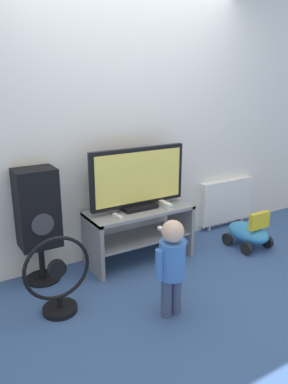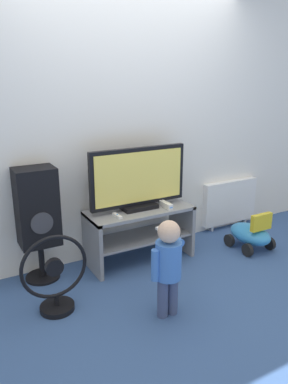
# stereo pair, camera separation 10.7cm
# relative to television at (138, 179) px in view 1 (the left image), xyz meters

# --- Properties ---
(ground_plane) EXTENTS (16.00, 16.00, 0.00)m
(ground_plane) POSITION_rel_television_xyz_m (0.00, -0.23, -0.81)
(ground_plane) COLOR #38568C
(wall_back) EXTENTS (10.00, 0.06, 2.60)m
(wall_back) POSITION_rel_television_xyz_m (0.00, 0.27, 0.49)
(wall_back) COLOR silver
(wall_back) RESTS_ON ground_plane
(tv_stand) EXTENTS (1.01, 0.42, 0.52)m
(tv_stand) POSITION_rel_television_xyz_m (0.00, -0.02, -0.47)
(tv_stand) COLOR gray
(tv_stand) RESTS_ON ground_plane
(television) EXTENTS (0.96, 0.20, 0.58)m
(television) POSITION_rel_television_xyz_m (0.00, 0.00, 0.00)
(television) COLOR black
(television) RESTS_ON tv_stand
(game_console) EXTENTS (0.05, 0.20, 0.05)m
(game_console) POSITION_rel_television_xyz_m (0.24, -0.10, -0.26)
(game_console) COLOR white
(game_console) RESTS_ON tv_stand
(remote_primary) EXTENTS (0.04, 0.13, 0.03)m
(remote_primary) POSITION_rel_television_xyz_m (-0.27, -0.11, -0.27)
(remote_primary) COLOR white
(remote_primary) RESTS_ON tv_stand
(child) EXTENTS (0.29, 0.44, 0.75)m
(child) POSITION_rel_television_xyz_m (-0.25, -0.89, -0.36)
(child) COLOR #3F4C72
(child) RESTS_ON ground_plane
(speaker_tower) EXTENTS (0.33, 0.30, 1.00)m
(speaker_tower) POSITION_rel_television_xyz_m (-0.92, 0.09, -0.17)
(speaker_tower) COLOR black
(speaker_tower) RESTS_ON ground_plane
(floor_fan) EXTENTS (0.51, 0.26, 0.62)m
(floor_fan) POSITION_rel_television_xyz_m (-0.95, -0.44, -0.53)
(floor_fan) COLOR black
(floor_fan) RESTS_ON ground_plane
(ride_on_toy) EXTENTS (0.35, 0.49, 0.42)m
(ride_on_toy) POSITION_rel_television_xyz_m (1.12, -0.36, -0.65)
(ride_on_toy) COLOR #338CD1
(ride_on_toy) RESTS_ON ground_plane
(radiator) EXTENTS (0.74, 0.08, 0.57)m
(radiator) POSITION_rel_television_xyz_m (1.33, 0.20, -0.50)
(radiator) COLOR white
(radiator) RESTS_ON ground_plane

